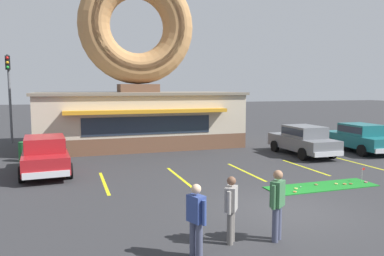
{
  "coord_description": "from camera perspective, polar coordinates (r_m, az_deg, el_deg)",
  "views": [
    {
      "loc": [
        -6.1,
        -9.38,
        3.63
      ],
      "look_at": [
        -1.32,
        5.0,
        2.0
      ],
      "focal_mm": 35.0,
      "sensor_mm": 36.0,
      "label": 1
    }
  ],
  "objects": [
    {
      "name": "mini_donut_near_right",
      "position": [
        13.3,
        13.6,
        -9.66
      ],
      "size": [
        0.13,
        0.13,
        0.04
      ],
      "primitive_type": "torus",
      "color": "#A5724C",
      "rests_on": "putting_mat"
    },
    {
      "name": "putting_mat",
      "position": [
        14.74,
        19.13,
        -8.41
      ],
      "size": [
        4.24,
        1.2,
        0.03
      ],
      "primitive_type": "cube",
      "color": "#197523",
      "rests_on": "ground"
    },
    {
      "name": "parking_stripe_mid_left",
      "position": [
        16.5,
        8.13,
        -6.62
      ],
      "size": [
        0.12,
        3.6,
        0.01
      ],
      "primitive_type": "cube",
      "color": "yellow",
      "rests_on": "ground"
    },
    {
      "name": "putting_flag_pin",
      "position": [
        15.88,
        24.6,
        -6.02
      ],
      "size": [
        0.13,
        0.01,
        0.55
      ],
      "color": "silver",
      "rests_on": "putting_mat"
    },
    {
      "name": "mini_donut_near_left",
      "position": [
        14.04,
        15.55,
        -8.88
      ],
      "size": [
        0.13,
        0.13,
        0.04
      ],
      "primitive_type": "torus",
      "color": "#E5C666",
      "rests_on": "putting_mat"
    },
    {
      "name": "parking_stripe_far_left",
      "position": [
        14.89,
        -13.24,
        -8.13
      ],
      "size": [
        0.12,
        3.6,
        0.01
      ],
      "primitive_type": "cube",
      "color": "yellow",
      "rests_on": "ground"
    },
    {
      "name": "car_grey",
      "position": [
        21.09,
        16.57,
        -1.63
      ],
      "size": [
        2.02,
        4.58,
        1.6
      ],
      "color": "slate",
      "rests_on": "ground"
    },
    {
      "name": "golf_ball",
      "position": [
        14.29,
        16.23,
        -8.61
      ],
      "size": [
        0.04,
        0.04,
        0.04
      ],
      "primitive_type": "sphere",
      "color": "white",
      "rests_on": "putting_mat"
    },
    {
      "name": "pedestrian_hooded_kid",
      "position": [
        9.23,
        12.88,
        -10.89
      ],
      "size": [
        0.49,
        0.42,
        1.71
      ],
      "color": "#474C66",
      "rests_on": "ground"
    },
    {
      "name": "traffic_light_pole",
      "position": [
        27.3,
        -26.09,
        5.68
      ],
      "size": [
        0.28,
        0.47,
        5.8
      ],
      "color": "#595B60",
      "rests_on": "ground"
    },
    {
      "name": "donut_shop_building",
      "position": [
        23.71,
        -8.2,
        6.34
      ],
      "size": [
        12.3,
        6.75,
        10.96
      ],
      "color": "brown",
      "rests_on": "ground"
    },
    {
      "name": "pedestrian_blue_sweater_man",
      "position": [
        8.18,
        0.63,
        -13.45
      ],
      "size": [
        0.37,
        0.56,
        1.61
      ],
      "color": "#474C66",
      "rests_on": "ground"
    },
    {
      "name": "mini_donut_far_left",
      "position": [
        15.39,
        23.04,
        -7.82
      ],
      "size": [
        0.13,
        0.13,
        0.04
      ],
      "primitive_type": "torus",
      "color": "brown",
      "rests_on": "putting_mat"
    },
    {
      "name": "car_teal",
      "position": [
        23.29,
        24.15,
        -1.2
      ],
      "size": [
        2.14,
        4.64,
        1.6
      ],
      "color": "#196066",
      "rests_on": "ground"
    },
    {
      "name": "ground_plane",
      "position": [
        11.77,
        14.22,
        -12.02
      ],
      "size": [
        160.0,
        160.0,
        0.0
      ],
      "primitive_type": "plane",
      "color": "#2D2D30"
    },
    {
      "name": "mini_donut_mid_left",
      "position": [
        15.88,
        24.97,
        -7.48
      ],
      "size": [
        0.13,
        0.13,
        0.04
      ],
      "primitive_type": "torus",
      "color": "#D8667F",
      "rests_on": "putting_mat"
    },
    {
      "name": "mini_donut_mid_centre",
      "position": [
        15.26,
        22.23,
        -7.9
      ],
      "size": [
        0.13,
        0.13,
        0.04
      ],
      "primitive_type": "torus",
      "color": "#D17F47",
      "rests_on": "putting_mat"
    },
    {
      "name": "parking_stripe_centre",
      "position": [
        18.02,
        16.74,
        -5.74
      ],
      "size": [
        0.12,
        3.6,
        0.01
      ],
      "primitive_type": "cube",
      "color": "yellow",
      "rests_on": "ground"
    },
    {
      "name": "pedestrian_leather_jacket_man",
      "position": [
        8.95,
        5.98,
        -11.82
      ],
      "size": [
        0.42,
        0.5,
        1.59
      ],
      "color": "slate",
      "rests_on": "ground"
    },
    {
      "name": "parking_stripe_left",
      "position": [
        15.43,
        -1.98,
        -7.47
      ],
      "size": [
        0.12,
        3.6,
        0.01
      ],
      "primitive_type": "cube",
      "color": "yellow",
      "rests_on": "ground"
    },
    {
      "name": "mini_donut_mid_right",
      "position": [
        15.2,
        21.1,
        -7.91
      ],
      "size": [
        0.13,
        0.13,
        0.04
      ],
      "primitive_type": "torus",
      "color": "#E5C666",
      "rests_on": "putting_mat"
    },
    {
      "name": "mini_donut_far_centre",
      "position": [
        14.81,
        18.39,
        -8.18
      ],
      "size": [
        0.13,
        0.13,
        0.04
      ],
      "primitive_type": "torus",
      "color": "#A5724C",
      "rests_on": "putting_mat"
    },
    {
      "name": "car_red",
      "position": [
        17.03,
        -21.49,
        -3.61
      ],
      "size": [
        2.2,
        4.66,
        1.6
      ],
      "color": "maroon",
      "rests_on": "ground"
    },
    {
      "name": "mini_donut_far_right",
      "position": [
        13.61,
        15.39,
        -9.35
      ],
      "size": [
        0.13,
        0.13,
        0.04
      ],
      "primitive_type": "torus",
      "color": "#D17F47",
      "rests_on": "putting_mat"
    },
    {
      "name": "parking_stripe_mid_right",
      "position": [
        19.88,
        23.86,
        -4.91
      ],
      "size": [
        0.12,
        3.6,
        0.01
      ],
      "primitive_type": "cube",
      "color": "yellow",
      "rests_on": "ground"
    },
    {
      "name": "trash_bin",
      "position": [
        20.34,
        -24.16,
        -3.26
      ],
      "size": [
        0.57,
        0.57,
        0.97
      ],
      "color": "#1E662D",
      "rests_on": "ground"
    }
  ]
}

